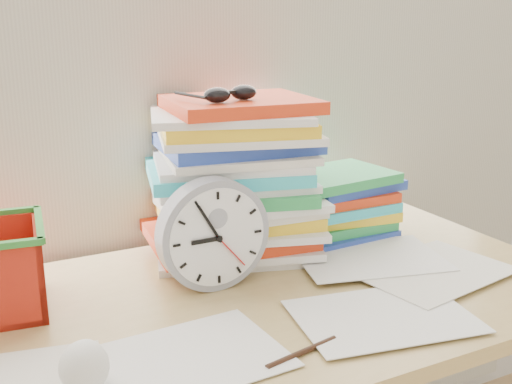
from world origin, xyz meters
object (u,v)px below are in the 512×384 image
clock (213,234)px  book_stack (343,204)px  desk (233,335)px  paper_stack (234,178)px

clock → book_stack: 0.42m
desk → paper_stack: size_ratio=3.88×
desk → clock: (-0.01, 0.07, 0.19)m
desk → paper_stack: bearing=63.5°
clock → desk: bearing=-83.3°
paper_stack → book_stack: bearing=-4.2°
desk → clock: clock is taller
desk → book_stack: book_stack is taller
paper_stack → clock: paper_stack is taller
paper_stack → book_stack: size_ratio=1.35×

